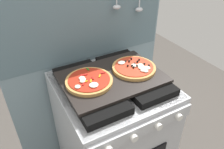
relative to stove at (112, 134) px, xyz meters
name	(u,v)px	position (x,y,z in m)	size (l,w,h in m)	color
kitchen_backsplash	(89,68)	(0.00, 0.34, 0.34)	(1.10, 0.08, 1.55)	#7A939E
stove	(112,134)	(0.00, 0.00, 0.00)	(0.60, 0.64, 0.90)	#B7BABF
baking_tray	(112,77)	(0.00, 0.00, 0.46)	(0.54, 0.38, 0.02)	black
pizza_left	(89,81)	(-0.13, 0.01, 0.48)	(0.25, 0.25, 0.03)	tan
pizza_right	(135,68)	(0.14, 0.00, 0.48)	(0.25, 0.25, 0.03)	tan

